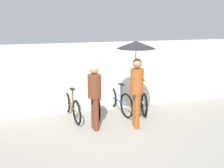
{
  "coord_description": "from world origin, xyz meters",
  "views": [
    {
      "loc": [
        -1.77,
        -5.14,
        2.64
      ],
      "look_at": [
        0.0,
        0.9,
        1.0
      ],
      "focal_mm": 40.0,
      "sensor_mm": 36.0,
      "label": 1
    }
  ],
  "objects_px": {
    "pedestrian_center": "(136,62)",
    "parked_bicycle_1": "(95,102)",
    "pedestrian_leading": "(95,93)",
    "parked_bicycle_2": "(118,100)",
    "parked_bicycle_3": "(141,98)",
    "parked_bicycle_0": "(71,106)"
  },
  "relations": [
    {
      "from": "parked_bicycle_3",
      "to": "pedestrian_leading",
      "type": "bearing_deg",
      "value": 131.8
    },
    {
      "from": "pedestrian_center",
      "to": "parked_bicycle_1",
      "type": "bearing_deg",
      "value": 132.32
    },
    {
      "from": "parked_bicycle_1",
      "to": "pedestrian_leading",
      "type": "relative_size",
      "value": 1.05
    },
    {
      "from": "parked_bicycle_3",
      "to": "parked_bicycle_1",
      "type": "bearing_deg",
      "value": 99.04
    },
    {
      "from": "parked_bicycle_1",
      "to": "pedestrian_leading",
      "type": "xyz_separation_m",
      "value": [
        -0.22,
        -1.0,
        0.57
      ]
    },
    {
      "from": "pedestrian_leading",
      "to": "pedestrian_center",
      "type": "distance_m",
      "value": 1.24
    },
    {
      "from": "parked_bicycle_1",
      "to": "parked_bicycle_3",
      "type": "bearing_deg",
      "value": -87.55
    },
    {
      "from": "parked_bicycle_0",
      "to": "pedestrian_leading",
      "type": "xyz_separation_m",
      "value": [
        0.46,
        -0.92,
        0.59
      ]
    },
    {
      "from": "parked_bicycle_1",
      "to": "pedestrian_center",
      "type": "xyz_separation_m",
      "value": [
        0.79,
        -1.08,
        1.27
      ]
    },
    {
      "from": "parked_bicycle_1",
      "to": "parked_bicycle_3",
      "type": "height_order",
      "value": "parked_bicycle_1"
    },
    {
      "from": "parked_bicycle_0",
      "to": "pedestrian_center",
      "type": "distance_m",
      "value": 2.21
    },
    {
      "from": "parked_bicycle_2",
      "to": "pedestrian_leading",
      "type": "height_order",
      "value": "pedestrian_leading"
    },
    {
      "from": "parked_bicycle_1",
      "to": "parked_bicycle_0",
      "type": "bearing_deg",
      "value": 100.82
    },
    {
      "from": "parked_bicycle_2",
      "to": "pedestrian_center",
      "type": "height_order",
      "value": "pedestrian_center"
    },
    {
      "from": "parked_bicycle_0",
      "to": "parked_bicycle_3",
      "type": "bearing_deg",
      "value": -98.19
    },
    {
      "from": "pedestrian_leading",
      "to": "parked_bicycle_3",
      "type": "bearing_deg",
      "value": 25.01
    },
    {
      "from": "parked_bicycle_3",
      "to": "pedestrian_leading",
      "type": "height_order",
      "value": "pedestrian_leading"
    },
    {
      "from": "pedestrian_center",
      "to": "pedestrian_leading",
      "type": "bearing_deg",
      "value": -178.5
    },
    {
      "from": "parked_bicycle_2",
      "to": "pedestrian_center",
      "type": "bearing_deg",
      "value": 176.0
    },
    {
      "from": "parked_bicycle_2",
      "to": "pedestrian_center",
      "type": "relative_size",
      "value": 0.77
    },
    {
      "from": "parked_bicycle_2",
      "to": "pedestrian_leading",
      "type": "bearing_deg",
      "value": 127.1
    },
    {
      "from": "parked_bicycle_2",
      "to": "parked_bicycle_3",
      "type": "xyz_separation_m",
      "value": [
        0.69,
        -0.03,
        -0.01
      ]
    }
  ]
}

